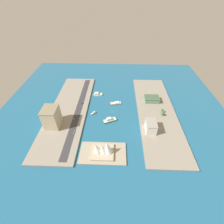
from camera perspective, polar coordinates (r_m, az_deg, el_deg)
ground_plane at (r=298.56m, az=0.12°, el=0.31°), size 440.00×440.00×0.00m
quay_west at (r=307.27m, az=15.93°, el=0.15°), size 70.00×240.00×2.73m
quay_east at (r=311.20m, az=-15.49°, el=0.84°), size 70.00×240.00×2.73m
peninsula_point at (r=233.60m, az=-3.39°, el=-14.81°), size 67.37×38.24×2.00m
road_strip at (r=305.27m, az=-12.12°, el=0.98°), size 11.72×228.00×0.15m
yacht_sleek_gray at (r=293.72m, az=-6.82°, el=-0.42°), size 11.02×8.90×4.39m
barge_flat_brown at (r=316.87m, az=1.48°, el=3.34°), size 24.40×12.59×3.39m
ferry_green_doubledeck at (r=276.71m, az=-0.84°, el=-2.95°), size 25.98×17.66×7.48m
ferry_white_commuter at (r=341.83m, az=-5.29°, el=6.52°), size 21.11×10.69×6.60m
terminal_long_green at (r=327.10m, az=14.39°, el=4.62°), size 29.34×20.76×9.57m
office_block_beige at (r=273.75m, az=-21.32°, el=-1.83°), size 24.24×29.10×35.54m
hotel_broad_white at (r=260.12m, az=14.07°, el=-5.10°), size 16.63×25.26×18.40m
van_white at (r=262.20m, az=-13.82°, el=-7.21°), size 1.96×4.53×1.64m
hatchback_blue at (r=317.79m, az=-10.82°, el=3.18°), size 1.97×4.44×1.48m
sedan_silver at (r=286.61m, az=-13.79°, el=-2.21°), size 2.13×4.92×1.58m
traffic_light_waterfront at (r=324.33m, az=-9.98°, el=4.92°), size 0.36×0.36×6.50m
opera_landmark at (r=225.67m, az=-3.26°, el=-13.43°), size 31.72×28.58×23.86m
park_tree_cluster at (r=298.14m, az=18.13°, el=-0.10°), size 5.83×13.69×8.69m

